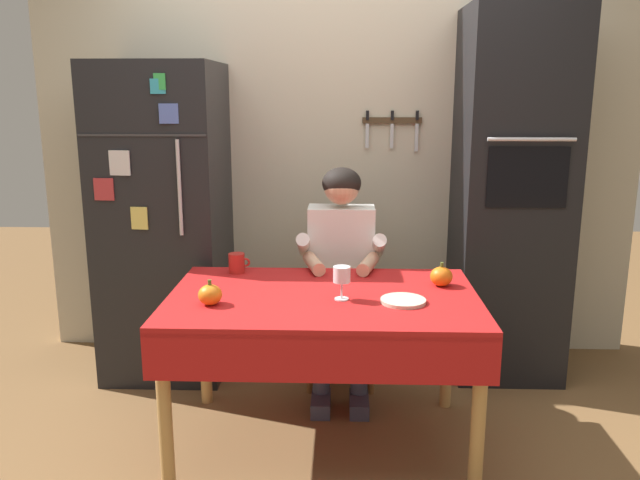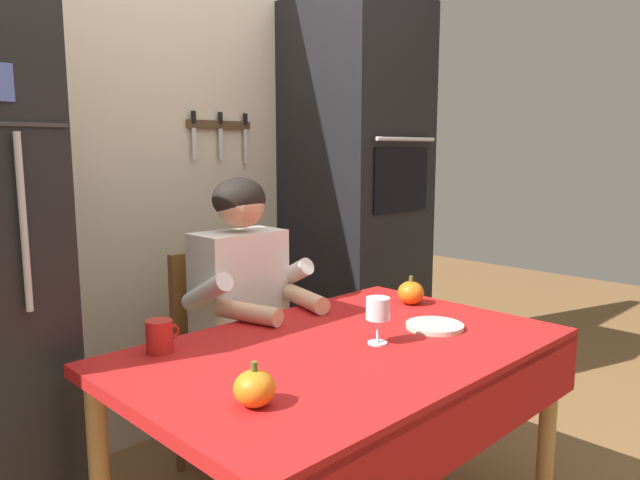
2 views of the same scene
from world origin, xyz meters
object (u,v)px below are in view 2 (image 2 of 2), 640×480
at_px(pumpkin_medium, 411,293).
at_px(wall_oven, 356,206).
at_px(pumpkin_large, 255,388).
at_px(dining_table, 349,372).
at_px(wine_glass, 378,311).
at_px(serving_tray, 435,326).
at_px(seated_person, 250,307).
at_px(chair_behind_person, 223,350).
at_px(coffee_mug, 160,336).

bearing_deg(pumpkin_medium, wall_oven, 56.33).
relative_size(wall_oven, pumpkin_large, 18.91).
height_order(wall_oven, dining_table, wall_oven).
distance_m(wine_glass, pumpkin_large, 0.58).
height_order(wine_glass, serving_tray, wine_glass).
xyz_separation_m(pumpkin_large, pumpkin_medium, (1.04, 0.31, 0.00)).
bearing_deg(serving_tray, seated_person, 111.78).
distance_m(chair_behind_person, pumpkin_medium, 0.82).
relative_size(chair_behind_person, wine_glass, 6.17).
xyz_separation_m(dining_table, serving_tray, (0.35, -0.08, 0.09)).
xyz_separation_m(wine_glass, serving_tray, (0.27, -0.03, -0.10)).
bearing_deg(serving_tray, coffee_mug, 150.70).
bearing_deg(dining_table, seated_person, 82.53).
distance_m(wall_oven, dining_table, 1.45).
bearing_deg(dining_table, chair_behind_person, 84.30).
distance_m(wall_oven, pumpkin_medium, 0.93).
relative_size(dining_table, coffee_mug, 12.84).
relative_size(dining_table, serving_tray, 7.06).
relative_size(coffee_mug, pumpkin_large, 0.98).
xyz_separation_m(chair_behind_person, pumpkin_medium, (0.47, -0.62, 0.28)).
bearing_deg(dining_table, pumpkin_medium, 17.77).
relative_size(wall_oven, chair_behind_person, 2.26).
xyz_separation_m(pumpkin_medium, serving_tray, (-0.20, -0.26, -0.04)).
height_order(seated_person, pumpkin_medium, seated_person).
height_order(pumpkin_large, serving_tray, pumpkin_large).
height_order(coffee_mug, serving_tray, coffee_mug).
height_order(seated_person, wine_glass, seated_person).
relative_size(chair_behind_person, pumpkin_medium, 8.10).
height_order(chair_behind_person, wine_glass, chair_behind_person).
distance_m(chair_behind_person, serving_tray, 0.94).
height_order(wine_glass, pumpkin_large, wine_glass).
relative_size(wall_oven, serving_tray, 10.59).
relative_size(seated_person, coffee_mug, 11.42).
xyz_separation_m(chair_behind_person, pumpkin_large, (-0.56, -0.93, 0.27)).
bearing_deg(seated_person, pumpkin_large, -127.28).
bearing_deg(wall_oven, dining_table, -138.69).
bearing_deg(pumpkin_medium, seated_person, 138.04).
distance_m(wall_oven, pumpkin_large, 1.88).
xyz_separation_m(wall_oven, pumpkin_large, (-1.53, -1.06, -0.27)).
relative_size(wall_oven, seated_person, 1.69).
distance_m(dining_table, serving_tray, 0.37).
relative_size(wall_oven, dining_table, 1.50).
bearing_deg(pumpkin_large, serving_tray, 3.83).
bearing_deg(pumpkin_large, dining_table, 15.53).
height_order(chair_behind_person, pumpkin_medium, chair_behind_person).
bearing_deg(chair_behind_person, serving_tray, -72.62).
height_order(wall_oven, serving_tray, wall_oven).
xyz_separation_m(dining_table, chair_behind_person, (0.08, 0.79, -0.14)).
bearing_deg(wall_oven, seated_person, -161.81).
height_order(wall_oven, coffee_mug, wall_oven).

